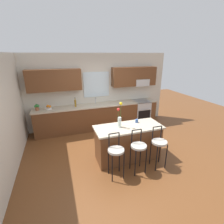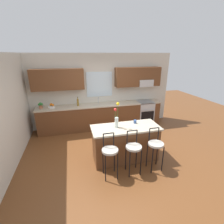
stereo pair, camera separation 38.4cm
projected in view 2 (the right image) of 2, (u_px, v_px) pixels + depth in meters
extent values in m
plane|color=brown|center=(113.00, 151.00, 4.79)|extent=(14.00, 14.00, 0.00)
cube|color=beige|center=(9.00, 111.00, 4.03)|extent=(0.12, 4.60, 2.70)
cube|color=beige|center=(99.00, 91.00, 6.23)|extent=(5.60, 0.12, 2.70)
cube|color=brown|center=(58.00, 80.00, 5.52)|extent=(1.73, 0.34, 0.70)
cube|color=brown|center=(138.00, 77.00, 6.18)|extent=(1.73, 0.34, 0.70)
cube|color=silver|center=(99.00, 84.00, 6.08)|extent=(0.95, 0.03, 0.90)
cube|color=#B7BABC|center=(145.00, 83.00, 6.30)|extent=(0.56, 0.36, 0.26)
cube|color=brown|center=(102.00, 116.00, 6.20)|extent=(4.50, 0.60, 0.88)
cube|color=#BCAD93|center=(101.00, 105.00, 6.05)|extent=(4.56, 0.64, 0.04)
cube|color=#B7BABC|center=(99.00, 106.00, 6.05)|extent=(0.54, 0.38, 0.11)
cylinder|color=#B7BABC|center=(98.00, 100.00, 6.13)|extent=(0.02, 0.02, 0.22)
cylinder|color=#B7BABC|center=(98.00, 98.00, 6.04)|extent=(0.02, 0.12, 0.02)
cube|color=#B7BABC|center=(144.00, 112.00, 6.57)|extent=(0.60, 0.60, 0.92)
cube|color=black|center=(147.00, 116.00, 6.33)|extent=(0.52, 0.02, 0.40)
cylinder|color=#B7BABC|center=(148.00, 110.00, 6.21)|extent=(0.50, 0.02, 0.02)
cube|color=brown|center=(125.00, 144.00, 4.32)|extent=(1.65, 0.65, 0.88)
cube|color=#BCAD93|center=(126.00, 128.00, 4.17)|extent=(1.73, 0.73, 0.04)
cylinder|color=black|center=(105.00, 169.00, 3.54)|extent=(0.02, 0.02, 0.66)
cylinder|color=black|center=(118.00, 167.00, 3.60)|extent=(0.02, 0.02, 0.66)
cylinder|color=black|center=(103.00, 161.00, 3.79)|extent=(0.02, 0.02, 0.66)
cylinder|color=black|center=(114.00, 160.00, 3.85)|extent=(0.02, 0.02, 0.66)
cylinder|color=#B2ADA3|center=(110.00, 150.00, 3.58)|extent=(0.36, 0.36, 0.05)
cylinder|color=black|center=(103.00, 140.00, 3.61)|extent=(0.02, 0.02, 0.32)
cylinder|color=black|center=(114.00, 139.00, 3.67)|extent=(0.02, 0.02, 0.32)
cylinder|color=black|center=(109.00, 133.00, 3.59)|extent=(0.23, 0.02, 0.02)
cylinder|color=black|center=(130.00, 165.00, 3.67)|extent=(0.02, 0.02, 0.66)
cylinder|color=black|center=(141.00, 163.00, 3.73)|extent=(0.02, 0.02, 0.66)
cylinder|color=black|center=(126.00, 158.00, 3.92)|extent=(0.02, 0.02, 0.66)
cylinder|color=black|center=(136.00, 156.00, 3.98)|extent=(0.02, 0.02, 0.66)
cylinder|color=#B2ADA3|center=(134.00, 147.00, 3.70)|extent=(0.36, 0.36, 0.05)
cylinder|color=black|center=(127.00, 138.00, 3.74)|extent=(0.02, 0.02, 0.32)
cylinder|color=black|center=(137.00, 136.00, 3.79)|extent=(0.02, 0.02, 0.32)
cylinder|color=black|center=(132.00, 131.00, 3.71)|extent=(0.23, 0.02, 0.02)
cylinder|color=black|center=(152.00, 161.00, 3.79)|extent=(0.02, 0.02, 0.66)
cylinder|color=black|center=(163.00, 159.00, 3.86)|extent=(0.02, 0.02, 0.66)
cylinder|color=black|center=(147.00, 155.00, 4.04)|extent=(0.02, 0.02, 0.66)
cylinder|color=black|center=(157.00, 153.00, 4.10)|extent=(0.02, 0.02, 0.66)
cylinder|color=#B2ADA3|center=(156.00, 144.00, 3.83)|extent=(0.36, 0.36, 0.05)
cylinder|color=black|center=(149.00, 135.00, 3.87)|extent=(0.02, 0.02, 0.32)
cylinder|color=black|center=(158.00, 134.00, 3.92)|extent=(0.02, 0.02, 0.32)
cylinder|color=black|center=(154.00, 128.00, 3.84)|extent=(0.23, 0.02, 0.02)
cylinder|color=silver|center=(117.00, 122.00, 4.11)|extent=(0.09, 0.09, 0.26)
cylinder|color=#3D722D|center=(118.00, 114.00, 4.04)|extent=(0.01, 0.01, 0.53)
sphere|color=yellow|center=(118.00, 104.00, 3.95)|extent=(0.08, 0.08, 0.08)
cylinder|color=#3D722D|center=(115.00, 117.00, 4.04)|extent=(0.01, 0.01, 0.40)
sphere|color=red|center=(115.00, 110.00, 3.98)|extent=(0.07, 0.07, 0.07)
cylinder|color=#33518C|center=(135.00, 122.00, 4.37)|extent=(0.08, 0.08, 0.09)
cylinder|color=silver|center=(52.00, 107.00, 5.63)|extent=(0.24, 0.24, 0.06)
sphere|color=orange|center=(53.00, 105.00, 5.62)|extent=(0.08, 0.08, 0.08)
sphere|color=orange|center=(51.00, 105.00, 5.65)|extent=(0.07, 0.07, 0.07)
sphere|color=orange|center=(51.00, 104.00, 5.60)|extent=(0.08, 0.08, 0.08)
cylinder|color=olive|center=(78.00, 103.00, 5.81)|extent=(0.06, 0.06, 0.24)
cylinder|color=olive|center=(78.00, 98.00, 5.76)|extent=(0.03, 0.03, 0.07)
cylinder|color=black|center=(77.00, 97.00, 5.74)|extent=(0.03, 0.03, 0.02)
cylinder|color=#9E5B3D|center=(41.00, 107.00, 5.55)|extent=(0.11, 0.11, 0.11)
sphere|color=#2D7A33|center=(40.00, 104.00, 5.51)|extent=(0.09, 0.09, 0.09)
sphere|color=#2D7A33|center=(39.00, 105.00, 5.52)|extent=(0.08, 0.08, 0.08)
sphere|color=#2D7A33|center=(42.00, 104.00, 5.51)|extent=(0.09, 0.09, 0.09)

